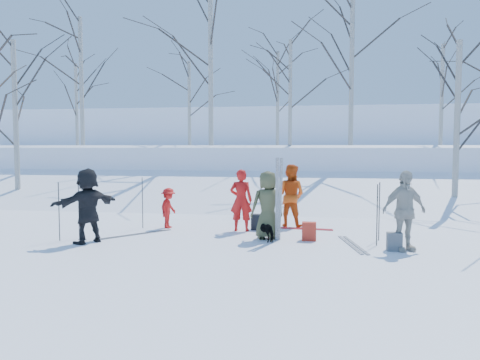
% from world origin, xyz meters
% --- Properties ---
extents(ground, '(120.00, 120.00, 0.00)m').
position_xyz_m(ground, '(0.00, 0.00, 0.00)').
color(ground, white).
rests_on(ground, ground).
extents(snow_ramp, '(70.00, 9.49, 4.12)m').
position_xyz_m(snow_ramp, '(0.00, 7.00, 0.15)').
color(snow_ramp, white).
rests_on(snow_ramp, ground).
extents(snow_plateau, '(70.00, 18.00, 2.20)m').
position_xyz_m(snow_plateau, '(0.00, 17.00, 1.00)').
color(snow_plateau, white).
rests_on(snow_plateau, ground).
extents(far_hill, '(90.00, 30.00, 6.00)m').
position_xyz_m(far_hill, '(0.00, 38.00, 2.00)').
color(far_hill, white).
rests_on(far_hill, ground).
extents(skier_olive_center, '(0.91, 0.76, 1.59)m').
position_xyz_m(skier_olive_center, '(0.80, 0.57, 0.79)').
color(skier_olive_center, '#44462A').
rests_on(skier_olive_center, ground).
extents(skier_red_north, '(0.58, 0.39, 1.57)m').
position_xyz_m(skier_red_north, '(0.03, 1.47, 0.79)').
color(skier_red_north, red).
rests_on(skier_red_north, ground).
extents(skier_redor_behind, '(0.98, 0.87, 1.67)m').
position_xyz_m(skier_redor_behind, '(1.23, 2.38, 0.84)').
color(skier_redor_behind, '#D94C10').
rests_on(skier_redor_behind, ground).
extents(skier_red_seated, '(0.48, 0.73, 1.06)m').
position_xyz_m(skier_red_seated, '(-1.93, 1.62, 0.53)').
color(skier_red_seated, red).
rests_on(skier_red_seated, ground).
extents(skier_cream_east, '(1.05, 0.76, 1.66)m').
position_xyz_m(skier_cream_east, '(3.69, -0.23, 0.83)').
color(skier_cream_east, beige).
rests_on(skier_cream_east, ground).
extents(skier_grey_west, '(1.28, 1.56, 1.67)m').
position_xyz_m(skier_grey_west, '(-3.12, -0.51, 0.84)').
color(skier_grey_west, black).
rests_on(skier_grey_west, ground).
extents(dog, '(0.61, 0.64, 0.51)m').
position_xyz_m(dog, '(0.82, 0.33, 0.26)').
color(dog, black).
rests_on(dog, ground).
extents(upright_ski_left, '(0.09, 0.16, 1.90)m').
position_xyz_m(upright_ski_left, '(1.03, 0.36, 0.95)').
color(upright_ski_left, silver).
rests_on(upright_ski_left, ground).
extents(upright_ski_right, '(0.14, 0.23, 1.89)m').
position_xyz_m(upright_ski_right, '(1.10, 0.38, 0.95)').
color(upright_ski_right, silver).
rests_on(upright_ski_right, ground).
extents(ski_pair_a, '(2.07, 2.10, 0.02)m').
position_xyz_m(ski_pair_a, '(-2.44, 0.55, 0.01)').
color(ski_pair_a, silver).
rests_on(ski_pair_a, ground).
extents(ski_pair_b, '(0.88, 1.97, 0.02)m').
position_xyz_m(ski_pair_b, '(2.70, 0.16, 0.01)').
color(ski_pair_b, silver).
rests_on(ski_pair_b, ground).
extents(ski_pair_c, '(0.56, 1.94, 0.02)m').
position_xyz_m(ski_pair_c, '(1.40, 2.02, 0.01)').
color(ski_pair_c, red).
rests_on(ski_pair_c, ground).
extents(ski_pole_a, '(0.02, 0.02, 1.34)m').
position_xyz_m(ski_pole_a, '(0.76, 2.75, 0.67)').
color(ski_pole_a, black).
rests_on(ski_pole_a, ground).
extents(ski_pole_b, '(0.02, 0.02, 1.34)m').
position_xyz_m(ski_pole_b, '(3.33, 0.78, 0.67)').
color(ski_pole_b, black).
rests_on(ski_pole_b, ground).
extents(ski_pole_c, '(0.02, 0.02, 1.34)m').
position_xyz_m(ski_pole_c, '(0.62, 2.22, 0.67)').
color(ski_pole_c, black).
rests_on(ski_pole_c, ground).
extents(ski_pole_d, '(0.02, 0.02, 1.34)m').
position_xyz_m(ski_pole_d, '(-3.87, -0.40, 0.67)').
color(ski_pole_d, black).
rests_on(ski_pole_d, ground).
extents(ski_pole_e, '(0.02, 0.02, 1.34)m').
position_xyz_m(ski_pole_e, '(3.21, 0.18, 0.67)').
color(ski_pole_e, black).
rests_on(ski_pole_e, ground).
extents(ski_pole_f, '(0.02, 0.02, 1.34)m').
position_xyz_m(ski_pole_f, '(-2.59, 1.48, 0.67)').
color(ski_pole_f, black).
rests_on(ski_pole_f, ground).
extents(ski_pole_g, '(0.02, 0.02, 1.34)m').
position_xyz_m(ski_pole_g, '(-3.56, -0.07, 0.67)').
color(ski_pole_g, black).
rests_on(ski_pole_g, ground).
extents(backpack_red, '(0.32, 0.22, 0.42)m').
position_xyz_m(backpack_red, '(1.76, 0.53, 0.21)').
color(backpack_red, '#B42B1B').
rests_on(backpack_red, ground).
extents(backpack_grey, '(0.30, 0.20, 0.38)m').
position_xyz_m(backpack_grey, '(3.50, -0.28, 0.19)').
color(backpack_grey, '#53565A').
rests_on(backpack_grey, ground).
extents(backpack_dark, '(0.34, 0.24, 0.40)m').
position_xyz_m(backpack_dark, '(0.44, 1.72, 0.20)').
color(backpack_dark, black).
rests_on(backpack_dark, ground).
extents(birch_plateau_a, '(3.77, 3.77, 4.53)m').
position_xyz_m(birch_plateau_a, '(7.51, 12.27, 4.47)').
color(birch_plateau_a, silver).
rests_on(birch_plateau_a, snow_plateau).
extents(birch_plateau_b, '(3.59, 3.59, 4.27)m').
position_xyz_m(birch_plateau_b, '(-4.50, 13.28, 4.34)').
color(birch_plateau_b, silver).
rests_on(birch_plateau_b, snow_plateau).
extents(birch_plateau_c, '(5.11, 5.11, 6.44)m').
position_xyz_m(birch_plateau_c, '(3.34, 9.81, 5.42)').
color(birch_plateau_c, silver).
rests_on(birch_plateau_c, snow_plateau).
extents(birch_plateau_d, '(3.92, 3.92, 4.74)m').
position_xyz_m(birch_plateau_d, '(0.75, 11.29, 4.57)').
color(birch_plateau_d, silver).
rests_on(birch_plateau_d, snow_plateau).
extents(birch_plateau_e, '(5.85, 5.85, 7.50)m').
position_xyz_m(birch_plateau_e, '(-2.79, 10.68, 5.95)').
color(birch_plateau_e, silver).
rests_on(birch_plateau_e, snow_plateau).
extents(birch_plateau_g, '(4.75, 4.75, 5.93)m').
position_xyz_m(birch_plateau_g, '(-8.89, 10.42, 5.16)').
color(birch_plateau_g, silver).
rests_on(birch_plateau_g, snow_plateau).
extents(birch_plateau_i, '(4.16, 4.16, 5.09)m').
position_xyz_m(birch_plateau_i, '(-0.14, 15.48, 4.75)').
color(birch_plateau_i, silver).
rests_on(birch_plateau_i, snow_plateau).
extents(birch_plateau_j, '(3.78, 3.78, 4.55)m').
position_xyz_m(birch_plateau_j, '(-11.26, 14.32, 4.47)').
color(birch_plateau_j, silver).
rests_on(birch_plateau_j, snow_plateau).
extents(birch_edge_d, '(4.86, 4.86, 6.09)m').
position_xyz_m(birch_edge_d, '(-9.20, 5.88, 3.05)').
color(birch_edge_d, silver).
rests_on(birch_edge_d, ground).
extents(birch_edge_e, '(4.47, 4.47, 5.53)m').
position_xyz_m(birch_edge_e, '(6.38, 5.85, 2.77)').
color(birch_edge_e, silver).
rests_on(birch_edge_e, ground).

